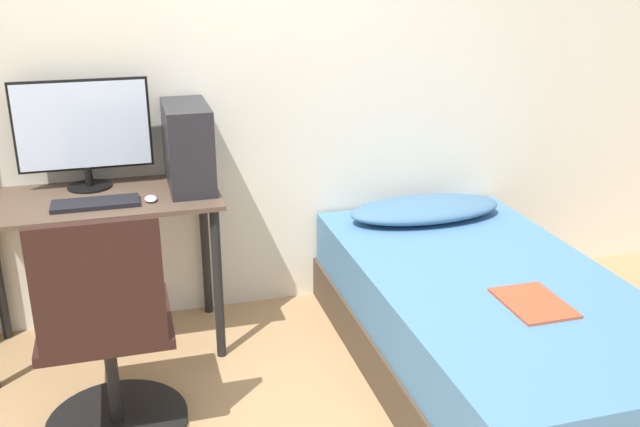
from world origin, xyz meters
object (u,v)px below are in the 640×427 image
object	(u,v)px
pc_tower	(188,146)
monitor	(83,130)
keyboard	(96,203)
bed	(489,327)
office_chair	(109,352)

from	to	relation	value
pc_tower	monitor	bearing A→B (deg)	165.78
keyboard	pc_tower	xyz separation A→B (m)	(0.43, 0.16, 0.19)
bed	keyboard	xyz separation A→B (m)	(-1.65, 0.61, 0.54)
bed	pc_tower	bearing A→B (deg)	147.58
monitor	pc_tower	xyz separation A→B (m)	(0.46, -0.12, -0.08)
keyboard	pc_tower	distance (m)	0.50
bed	pc_tower	xyz separation A→B (m)	(-1.21, 0.77, 0.73)
bed	keyboard	world-z (taller)	keyboard
office_chair	monitor	size ratio (longest dim) A/B	1.59
keyboard	pc_tower	bearing A→B (deg)	20.36
office_chair	keyboard	size ratio (longest dim) A/B	2.59
pc_tower	office_chair	bearing A→B (deg)	-118.86
bed	monitor	world-z (taller)	monitor
monitor	bed	bearing A→B (deg)	-27.92
office_chair	keyboard	world-z (taller)	office_chair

